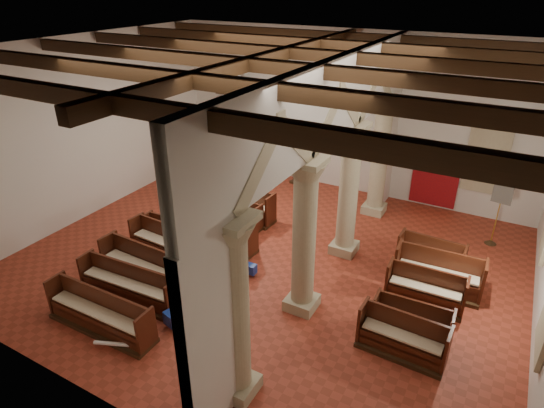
{
  "coord_description": "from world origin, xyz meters",
  "views": [
    {
      "loc": [
        5.59,
        -9.93,
        7.58
      ],
      "look_at": [
        -0.17,
        0.5,
        1.6
      ],
      "focal_mm": 30.0,
      "sensor_mm": 36.0,
      "label": 1
    }
  ],
  "objects_px": {
    "lectern": "(297,172)",
    "nave_pew_0": "(101,318)",
    "processional_banner": "(496,221)",
    "aisle_pew_0": "(402,342)",
    "pipe_organ": "(239,140)"
  },
  "relations": [
    {
      "from": "pipe_organ",
      "to": "lectern",
      "type": "height_order",
      "value": "pipe_organ"
    },
    {
      "from": "lectern",
      "to": "nave_pew_0",
      "type": "relative_size",
      "value": 0.4
    },
    {
      "from": "lectern",
      "to": "aisle_pew_0",
      "type": "bearing_deg",
      "value": -38.65
    },
    {
      "from": "lectern",
      "to": "nave_pew_0",
      "type": "height_order",
      "value": "lectern"
    },
    {
      "from": "processional_banner",
      "to": "aisle_pew_0",
      "type": "height_order",
      "value": "processional_banner"
    },
    {
      "from": "nave_pew_0",
      "to": "processional_banner",
      "type": "bearing_deg",
      "value": 47.81
    },
    {
      "from": "lectern",
      "to": "processional_banner",
      "type": "relative_size",
      "value": 0.48
    },
    {
      "from": "aisle_pew_0",
      "to": "pipe_organ",
      "type": "bearing_deg",
      "value": 142.45
    },
    {
      "from": "processional_banner",
      "to": "aisle_pew_0",
      "type": "xyz_separation_m",
      "value": [
        -1.29,
        -6.07,
        -0.47
      ]
    },
    {
      "from": "pipe_organ",
      "to": "lectern",
      "type": "xyz_separation_m",
      "value": [
        2.73,
        -0.01,
        -0.88
      ]
    },
    {
      "from": "pipe_organ",
      "to": "nave_pew_0",
      "type": "xyz_separation_m",
      "value": [
        2.47,
        -10.03,
        -1.03
      ]
    },
    {
      "from": "processional_banner",
      "to": "nave_pew_0",
      "type": "xyz_separation_m",
      "value": [
        -7.74,
        -8.73,
        -0.47
      ]
    },
    {
      "from": "nave_pew_0",
      "to": "aisle_pew_0",
      "type": "bearing_deg",
      "value": 21.78
    },
    {
      "from": "pipe_organ",
      "to": "aisle_pew_0",
      "type": "relative_size",
      "value": 2.24
    },
    {
      "from": "nave_pew_0",
      "to": "lectern",
      "type": "bearing_deg",
      "value": 87.87
    }
  ]
}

